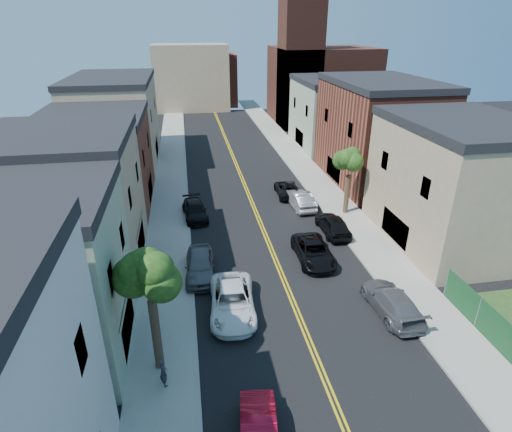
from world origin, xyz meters
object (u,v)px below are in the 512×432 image
black_suv_lane (313,251)px  black_car_right (333,224)px  silver_car_right (300,199)px  dark_car_right_far (287,189)px  grey_car_left (200,265)px  pedestrian_left (163,372)px  white_pickup (232,301)px  black_car_left (195,210)px  grey_car_right (392,302)px

black_suv_lane → black_car_right: bearing=54.8°
silver_car_right → dark_car_right_far: bearing=-84.9°
grey_car_left → pedestrian_left: size_ratio=3.16×
white_pickup → dark_car_right_far: 19.03m
pedestrian_left → black_car_left: bearing=-29.6°
dark_car_right_far → pedestrian_left: pedestrian_left is taller
black_car_right → dark_car_right_far: size_ratio=0.99×
black_car_right → pedestrian_left: (-13.14, -13.82, 0.12)m
dark_car_right_far → white_pickup: bearing=68.5°
white_pickup → pedestrian_left: pedestrian_left is taller
white_pickup → black_car_left: 13.80m
grey_car_left → silver_car_right: size_ratio=1.02×
black_car_right → dark_car_right_far: black_car_right is taller
grey_car_right → black_suv_lane: 7.11m
dark_car_right_far → pedestrian_left: 25.21m
black_car_left → dark_car_right_far: black_car_left is taller
grey_car_left → black_suv_lane: grey_car_left is taller
black_car_right → silver_car_right: black_car_right is taller
black_car_left → black_car_right: bearing=-29.6°
pedestrian_left → grey_car_right: bearing=-98.5°
white_pickup → dark_car_right_far: size_ratio=1.19×
black_suv_lane → grey_car_right: bearing=-65.7°
black_car_left → dark_car_right_far: size_ratio=1.00×
grey_car_left → grey_car_right: grey_car_left is taller
grey_car_right → white_pickup: bearing=-11.7°
grey_car_left → pedestrian_left: pedestrian_left is taller
white_pickup → black_suv_lane: 8.15m
black_suv_lane → white_pickup: bearing=-141.7°
grey_car_left → black_car_left: grey_car_left is taller
grey_car_left → black_car_left: size_ratio=1.03×
grey_car_right → silver_car_right: 15.98m
black_car_right → black_suv_lane: (-2.82, -3.85, -0.08)m
white_pickup → silver_car_right: silver_car_right is taller
black_car_left → black_car_right: black_car_right is taller
grey_car_right → black_car_left: bearing=-56.3°
grey_car_left → black_car_right: size_ratio=1.04×
grey_car_right → black_suv_lane: grey_car_right is taller
black_car_left → dark_car_right_far: bearing=16.4°
grey_car_left → black_suv_lane: (8.18, 0.64, -0.11)m
white_pickup → silver_car_right: bearing=65.0°
black_car_left → grey_car_right: size_ratio=0.91×
black_car_right → silver_car_right: 5.68m
white_pickup → black_car_right: 12.80m
silver_car_right → pedestrian_left: bearing=54.9°
dark_car_right_far → black_car_left: bearing=24.0°
black_car_left → black_suv_lane: (8.18, -8.75, 0.03)m
grey_car_left → silver_car_right: (9.77, 10.04, -0.04)m
black_suv_lane → silver_car_right: bearing=81.4°
white_pickup → black_suv_lane: (6.48, 4.94, -0.07)m
white_pickup → pedestrian_left: bearing=-123.1°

